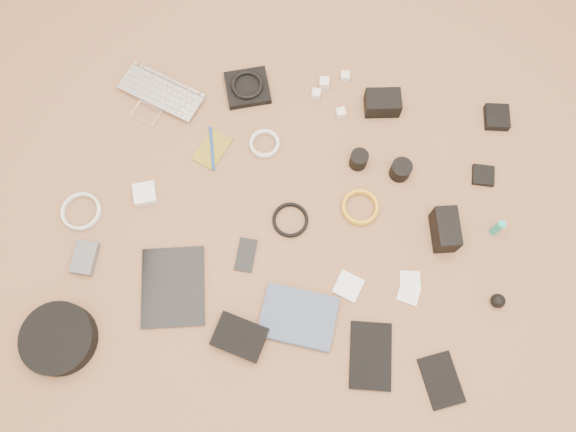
# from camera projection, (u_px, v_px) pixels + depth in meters

# --- Properties ---
(laptop) EXTENTS (0.35, 0.30, 0.02)m
(laptop) POSITION_uv_depth(u_px,v_px,m) (155.00, 102.00, 1.94)
(laptop) COLOR silver
(laptop) RESTS_ON ground
(headphone_pouch) EXTENTS (0.18, 0.17, 0.03)m
(headphone_pouch) POSITION_uv_depth(u_px,v_px,m) (247.00, 88.00, 1.95)
(headphone_pouch) COLOR black
(headphone_pouch) RESTS_ON ground
(headphones) EXTENTS (0.13, 0.13, 0.01)m
(headphones) POSITION_uv_depth(u_px,v_px,m) (247.00, 85.00, 1.93)
(headphones) COLOR black
(headphones) RESTS_ON headphone_pouch
(charger_a) EXTENTS (0.03, 0.03, 0.03)m
(charger_a) POSITION_uv_depth(u_px,v_px,m) (324.00, 83.00, 1.95)
(charger_a) COLOR silver
(charger_a) RESTS_ON ground
(charger_b) EXTENTS (0.03, 0.03, 0.03)m
(charger_b) POSITION_uv_depth(u_px,v_px,m) (316.00, 94.00, 1.94)
(charger_b) COLOR silver
(charger_b) RESTS_ON ground
(charger_c) EXTENTS (0.03, 0.03, 0.03)m
(charger_c) POSITION_uv_depth(u_px,v_px,m) (345.00, 76.00, 1.96)
(charger_c) COLOR silver
(charger_c) RESTS_ON ground
(charger_d) EXTENTS (0.04, 0.04, 0.03)m
(charger_d) POSITION_uv_depth(u_px,v_px,m) (341.00, 113.00, 1.92)
(charger_d) COLOR silver
(charger_d) RESTS_ON ground
(dslr_camera) EXTENTS (0.13, 0.10, 0.07)m
(dslr_camera) POSITION_uv_depth(u_px,v_px,m) (383.00, 103.00, 1.91)
(dslr_camera) COLOR black
(dslr_camera) RESTS_ON ground
(lens_pouch) EXTENTS (0.08, 0.09, 0.03)m
(lens_pouch) POSITION_uv_depth(u_px,v_px,m) (497.00, 117.00, 1.91)
(lens_pouch) COLOR black
(lens_pouch) RESTS_ON ground
(notebook_olive) EXTENTS (0.13, 0.15, 0.01)m
(notebook_olive) POSITION_uv_depth(u_px,v_px,m) (212.00, 149.00, 1.89)
(notebook_olive) COLOR olive
(notebook_olive) RESTS_ON ground
(pen_blue) EXTENTS (0.04, 0.16, 0.01)m
(pen_blue) POSITION_uv_depth(u_px,v_px,m) (212.00, 148.00, 1.88)
(pen_blue) COLOR #123597
(pen_blue) RESTS_ON notebook_olive
(cable_white_a) EXTENTS (0.11, 0.11, 0.01)m
(cable_white_a) POSITION_uv_depth(u_px,v_px,m) (265.00, 144.00, 1.89)
(cable_white_a) COLOR silver
(cable_white_a) RESTS_ON ground
(lens_a) EXTENTS (0.07, 0.07, 0.06)m
(lens_a) POSITION_uv_depth(u_px,v_px,m) (359.00, 160.00, 1.85)
(lens_a) COLOR black
(lens_a) RESTS_ON ground
(lens_b) EXTENTS (0.08, 0.08, 0.06)m
(lens_b) POSITION_uv_depth(u_px,v_px,m) (401.00, 170.00, 1.84)
(lens_b) COLOR black
(lens_b) RESTS_ON ground
(card_reader) EXTENTS (0.07, 0.07, 0.02)m
(card_reader) POSITION_uv_depth(u_px,v_px,m) (483.00, 175.00, 1.86)
(card_reader) COLOR black
(card_reader) RESTS_ON ground
(power_brick) EXTENTS (0.09, 0.09, 0.03)m
(power_brick) POSITION_uv_depth(u_px,v_px,m) (145.00, 194.00, 1.83)
(power_brick) COLOR silver
(power_brick) RESTS_ON ground
(cable_white_b) EXTENTS (0.15, 0.15, 0.01)m
(cable_white_b) POSITION_uv_depth(u_px,v_px,m) (82.00, 212.00, 1.82)
(cable_white_b) COLOR silver
(cable_white_b) RESTS_ON ground
(cable_black) EXTENTS (0.12, 0.12, 0.01)m
(cable_black) POSITION_uv_depth(u_px,v_px,m) (290.00, 220.00, 1.81)
(cable_black) COLOR black
(cable_black) RESTS_ON ground
(cable_yellow) EXTENTS (0.13, 0.13, 0.01)m
(cable_yellow) POSITION_uv_depth(u_px,v_px,m) (360.00, 208.00, 1.82)
(cable_yellow) COLOR gold
(cable_yellow) RESTS_ON ground
(flash) EXTENTS (0.09, 0.14, 0.10)m
(flash) POSITION_uv_depth(u_px,v_px,m) (445.00, 230.00, 1.76)
(flash) COLOR black
(flash) RESTS_ON ground
(lens_cleaner) EXTENTS (0.03, 0.03, 0.09)m
(lens_cleaner) POSITION_uv_depth(u_px,v_px,m) (498.00, 228.00, 1.76)
(lens_cleaner) COLOR #19A592
(lens_cleaner) RESTS_ON ground
(battery_charger) EXTENTS (0.07, 0.11, 0.03)m
(battery_charger) POSITION_uv_depth(u_px,v_px,m) (85.00, 258.00, 1.76)
(battery_charger) COLOR #505055
(battery_charger) RESTS_ON ground
(tablet) EXTENTS (0.23, 0.28, 0.01)m
(tablet) POSITION_uv_depth(u_px,v_px,m) (173.00, 287.00, 1.74)
(tablet) COLOR black
(tablet) RESTS_ON ground
(phone) EXTENTS (0.06, 0.11, 0.01)m
(phone) POSITION_uv_depth(u_px,v_px,m) (246.00, 255.00, 1.78)
(phone) COLOR black
(phone) RESTS_ON ground
(filter_case_left) EXTENTS (0.10, 0.10, 0.01)m
(filter_case_left) POSITION_uv_depth(u_px,v_px,m) (348.00, 286.00, 1.74)
(filter_case_left) COLOR silver
(filter_case_left) RESTS_ON ground
(filter_case_mid) EXTENTS (0.07, 0.07, 0.01)m
(filter_case_mid) POSITION_uv_depth(u_px,v_px,m) (410.00, 281.00, 1.75)
(filter_case_mid) COLOR silver
(filter_case_mid) RESTS_ON ground
(filter_case_right) EXTENTS (0.08, 0.08, 0.01)m
(filter_case_right) POSITION_uv_depth(u_px,v_px,m) (409.00, 293.00, 1.74)
(filter_case_right) COLOR silver
(filter_case_right) RESTS_ON ground
(air_blower) EXTENTS (0.06, 0.06, 0.04)m
(air_blower) POSITION_uv_depth(u_px,v_px,m) (498.00, 301.00, 1.71)
(air_blower) COLOR black
(air_blower) RESTS_ON ground
(headphone_case) EXTENTS (0.24, 0.24, 0.06)m
(headphone_case) POSITION_uv_depth(u_px,v_px,m) (59.00, 339.00, 1.67)
(headphone_case) COLOR black
(headphone_case) RESTS_ON ground
(drive_case) EXTENTS (0.17, 0.14, 0.04)m
(drive_case) POSITION_uv_depth(u_px,v_px,m) (240.00, 337.00, 1.68)
(drive_case) COLOR black
(drive_case) RESTS_ON ground
(paperback) EXTENTS (0.25, 0.20, 0.02)m
(paperback) POSITION_uv_depth(u_px,v_px,m) (292.00, 345.00, 1.68)
(paperback) COLOR #3C4B66
(paperback) RESTS_ON ground
(notebook_black_a) EXTENTS (0.13, 0.20, 0.01)m
(notebook_black_a) POSITION_uv_depth(u_px,v_px,m) (371.00, 356.00, 1.68)
(notebook_black_a) COLOR black
(notebook_black_a) RESTS_ON ground
(notebook_black_b) EXTENTS (0.15, 0.18, 0.01)m
(notebook_black_b) POSITION_uv_depth(u_px,v_px,m) (441.00, 380.00, 1.66)
(notebook_black_b) COLOR black
(notebook_black_b) RESTS_ON ground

